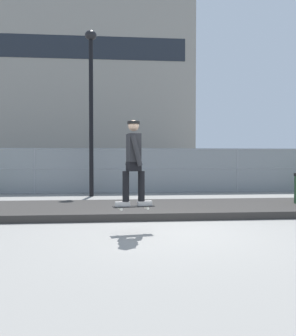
{
  "coord_description": "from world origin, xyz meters",
  "views": [
    {
      "loc": [
        -0.96,
        -6.89,
        1.47
      ],
      "look_at": [
        0.05,
        4.13,
        1.14
      ],
      "focal_mm": 38.2,
      "sensor_mm": 36.0,
      "label": 1
    }
  ],
  "objects_px": {
    "skater": "(134,158)",
    "parked_car_near": "(46,170)",
    "skateboard": "(134,207)",
    "parked_car_far": "(279,169)",
    "parked_car_mid": "(158,170)",
    "street_lamp": "(91,92)"
  },
  "relations": [
    {
      "from": "skateboard",
      "to": "parked_car_near",
      "type": "distance_m",
      "value": 11.71
    },
    {
      "from": "skater",
      "to": "parked_car_mid",
      "type": "distance_m",
      "value": 11.65
    },
    {
      "from": "skateboard",
      "to": "parked_car_far",
      "type": "height_order",
      "value": "parked_car_far"
    },
    {
      "from": "skater",
      "to": "street_lamp",
      "type": "height_order",
      "value": "street_lamp"
    },
    {
      "from": "parked_car_mid",
      "to": "parked_car_far",
      "type": "relative_size",
      "value": 1.0
    },
    {
      "from": "parked_car_mid",
      "to": "parked_car_far",
      "type": "xyz_separation_m",
      "value": [
        6.41,
        -0.23,
        0.0
      ]
    },
    {
      "from": "parked_car_mid",
      "to": "parked_car_far",
      "type": "distance_m",
      "value": 6.42
    },
    {
      "from": "skater",
      "to": "parked_car_near",
      "type": "distance_m",
      "value": 11.73
    },
    {
      "from": "skateboard",
      "to": "street_lamp",
      "type": "bearing_deg",
      "value": 100.51
    },
    {
      "from": "parked_car_far",
      "to": "street_lamp",
      "type": "bearing_deg",
      "value": -154.64
    },
    {
      "from": "parked_car_mid",
      "to": "parked_car_far",
      "type": "height_order",
      "value": "same"
    },
    {
      "from": "skateboard",
      "to": "street_lamp",
      "type": "height_order",
      "value": "street_lamp"
    },
    {
      "from": "parked_car_near",
      "to": "skater",
      "type": "bearing_deg",
      "value": -71.23
    },
    {
      "from": "skater",
      "to": "parked_car_near",
      "type": "relative_size",
      "value": 0.38
    },
    {
      "from": "skateboard",
      "to": "parked_car_near",
      "type": "xyz_separation_m",
      "value": [
        -3.77,
        11.09,
        0.32
      ]
    },
    {
      "from": "street_lamp",
      "to": "parked_car_mid",
      "type": "xyz_separation_m",
      "value": [
        3.1,
        4.74,
        -3.08
      ]
    },
    {
      "from": "skater",
      "to": "parked_car_near",
      "type": "xyz_separation_m",
      "value": [
        -3.77,
        11.09,
        -0.62
      ]
    },
    {
      "from": "skateboard",
      "to": "parked_car_near",
      "type": "bearing_deg",
      "value": 108.77
    },
    {
      "from": "skateboard",
      "to": "parked_car_mid",
      "type": "xyz_separation_m",
      "value": [
        1.85,
        11.48,
        0.32
      ]
    },
    {
      "from": "parked_car_mid",
      "to": "skater",
      "type": "bearing_deg",
      "value": -99.16
    },
    {
      "from": "parked_car_near",
      "to": "parked_car_far",
      "type": "xyz_separation_m",
      "value": [
        12.03,
        0.16,
        0.0
      ]
    },
    {
      "from": "skater",
      "to": "street_lamp",
      "type": "bearing_deg",
      "value": 100.51
    }
  ]
}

